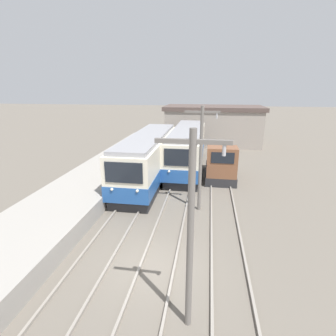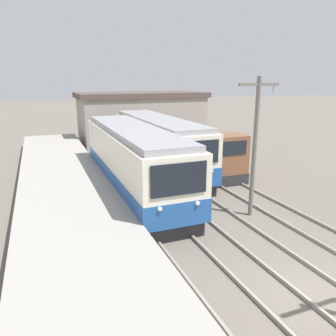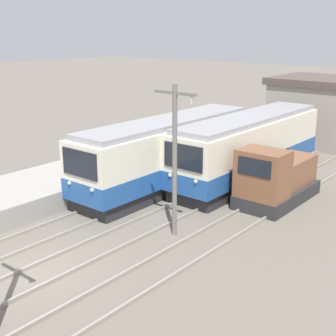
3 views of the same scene
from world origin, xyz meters
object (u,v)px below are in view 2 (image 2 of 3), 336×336
catenary_mast_mid (255,142)px  commuter_train_left (133,164)px  shunting_locomotive (214,159)px  commuter_train_center (157,147)px

catenary_mast_mid → commuter_train_left: bearing=131.7°
commuter_train_left → shunting_locomotive: 5.98m
commuter_train_left → catenary_mast_mid: bearing=-48.3°
commuter_train_center → shunting_locomotive: size_ratio=2.41×
shunting_locomotive → catenary_mast_mid: 6.79m
commuter_train_center → commuter_train_left: bearing=-126.1°
commuter_train_left → shunting_locomotive: size_ratio=2.44×
shunting_locomotive → catenary_mast_mid: catenary_mast_mid is taller
commuter_train_center → shunting_locomotive: 3.92m
commuter_train_left → commuter_train_center: 4.75m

